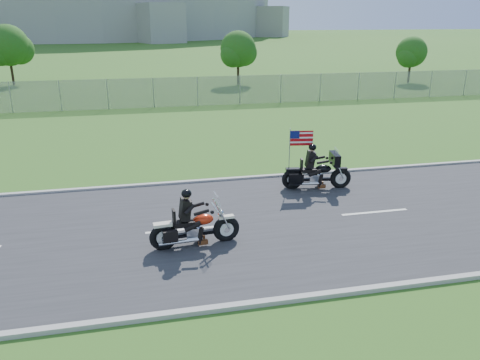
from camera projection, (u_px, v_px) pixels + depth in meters
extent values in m
plane|color=#2E5C1C|center=(251.00, 225.00, 13.92)|extent=(420.00, 420.00, 0.00)
cube|color=#28282B|center=(251.00, 224.00, 13.92)|extent=(120.00, 8.00, 0.04)
cube|color=#9E9B93|center=(226.00, 180.00, 17.64)|extent=(120.00, 0.18, 0.12)
cube|color=#9E9B93|center=(295.00, 299.00, 10.17)|extent=(120.00, 0.18, 0.12)
cube|color=gray|center=(108.00, 94.00, 31.04)|extent=(60.00, 0.03, 2.00)
cylinder|color=#A3A099|center=(82.00, 5.00, 163.46)|extent=(130.00, 130.00, 20.00)
cylinder|color=#382316|center=(238.00, 71.00, 42.39)|extent=(0.22, 0.22, 2.52)
sphere|color=#2B4C14|center=(238.00, 49.00, 41.76)|extent=(3.20, 3.20, 3.20)
sphere|color=#2B4C14|center=(244.00, 53.00, 42.45)|extent=(2.40, 2.40, 2.40)
sphere|color=#2B4C14|center=(233.00, 55.00, 41.43)|extent=(2.24, 2.24, 2.24)
cylinder|color=#382316|center=(12.00, 69.00, 42.02)|extent=(0.22, 0.22, 2.80)
sphere|color=#2B4C14|center=(8.00, 45.00, 41.33)|extent=(3.60, 3.60, 3.60)
sphere|color=#2B4C14|center=(19.00, 49.00, 42.11)|extent=(2.70, 2.70, 2.70)
sphere|color=#2B4C14|center=(0.00, 51.00, 40.95)|extent=(2.52, 2.52, 2.52)
cylinder|color=#382316|center=(409.00, 70.00, 43.79)|extent=(0.22, 0.22, 2.24)
sphere|color=#2B4C14|center=(411.00, 52.00, 43.24)|extent=(2.80, 2.80, 2.80)
sphere|color=#2B4C14|center=(414.00, 55.00, 43.85)|extent=(2.10, 2.10, 2.10)
sphere|color=#2B4C14|center=(408.00, 57.00, 42.95)|extent=(1.96, 1.96, 1.96)
torus|color=black|center=(226.00, 229.00, 12.76)|extent=(0.76, 0.25, 0.75)
torus|color=black|center=(163.00, 237.00, 12.27)|extent=(0.76, 0.25, 0.75)
ellipsoid|color=red|center=(203.00, 219.00, 12.46)|extent=(0.59, 0.37, 0.28)
cube|color=black|center=(184.00, 223.00, 12.32)|extent=(0.58, 0.35, 0.12)
cube|color=black|center=(185.00, 209.00, 12.21)|extent=(0.28, 0.42, 0.56)
sphere|color=black|center=(186.00, 194.00, 12.08)|extent=(0.30, 0.30, 0.27)
cube|color=silver|center=(218.00, 201.00, 12.41)|extent=(0.08, 0.47, 0.40)
torus|color=black|center=(340.00, 178.00, 16.75)|extent=(0.78, 0.30, 0.76)
torus|color=black|center=(292.00, 179.00, 16.64)|extent=(0.78, 0.30, 0.76)
ellipsoid|color=black|center=(323.00, 169.00, 16.59)|extent=(0.62, 0.41, 0.29)
cube|color=black|center=(308.00, 170.00, 16.57)|extent=(0.60, 0.39, 0.12)
cube|color=black|center=(310.00, 159.00, 16.44)|extent=(0.30, 0.44, 0.56)
sphere|color=black|center=(312.00, 147.00, 16.30)|extent=(0.32, 0.32, 0.28)
cube|color=black|center=(335.00, 159.00, 16.49)|extent=(0.35, 0.85, 0.41)
cube|color=#B70C11|center=(302.00, 138.00, 16.38)|extent=(0.81, 0.14, 0.53)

